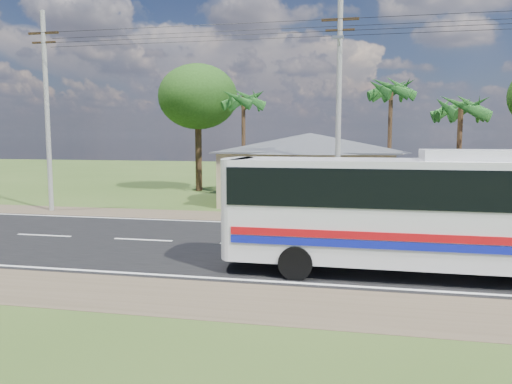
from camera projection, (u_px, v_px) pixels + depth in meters
The scene contains 10 objects.
ground at pixel (251, 245), 19.37m from camera, with size 120.00×120.00×0.00m, color #2F4719.
road at pixel (251, 245), 19.37m from camera, with size 120.00×16.00×0.03m.
house at pixel (310, 161), 31.52m from camera, with size 12.40×10.00×5.00m.
utility_poles at pixel (332, 104), 24.50m from camera, with size 32.80×2.22×11.00m.
palm_near at pixel (461, 109), 27.54m from camera, with size 2.80×2.80×6.70m.
palm_mid at pixel (391, 90), 32.45m from camera, with size 2.80×2.80×8.20m.
palm_far at pixel (243, 101), 34.99m from camera, with size 2.80×2.80×7.70m.
tree_behind_house at pixel (198, 97), 37.69m from camera, with size 6.00×6.00×9.61m.
coach_bus at pixel (438, 205), 14.81m from camera, with size 12.35×2.76×3.83m.
motorcycle at pixel (332, 212), 24.84m from camera, with size 0.56×1.61×0.85m, color black.
Camera 1 is at (4.01, -18.59, 4.24)m, focal length 35.00 mm.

